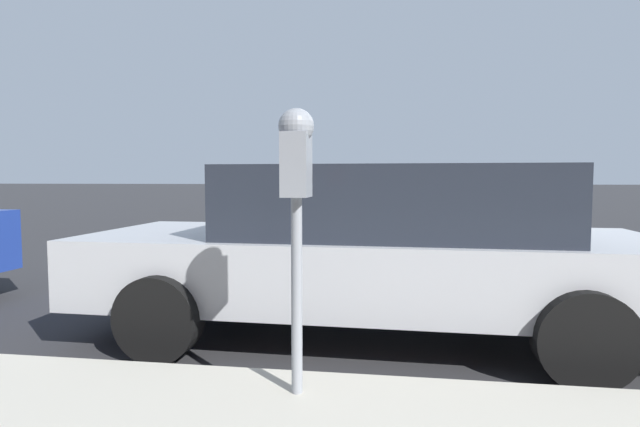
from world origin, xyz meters
name	(u,v)px	position (x,y,z in m)	size (l,w,h in m)	color
ground_plane	(434,311)	(0.00, 0.00, 0.00)	(220.00, 220.00, 0.00)	#2B2B2D
parking_meter	(296,177)	(-2.50, 0.94, 1.35)	(0.21, 0.19, 1.54)	gray
car_silver	(374,247)	(-0.87, 0.58, 0.76)	(2.06, 4.75, 1.45)	#B7BABF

